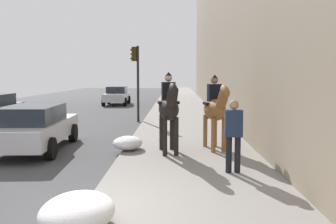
{
  "coord_description": "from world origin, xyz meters",
  "views": [
    {
      "loc": [
        -5.95,
        -1.6,
        2.4
      ],
      "look_at": [
        4.0,
        -1.41,
        1.4
      ],
      "focal_mm": 40.11,
      "sensor_mm": 36.0,
      "label": 1
    }
  ],
  "objects_px": {
    "pedestrian_greeting": "(234,131)",
    "traffic_light_near_curb": "(136,71)",
    "car_mid_lane": "(117,95)",
    "mounted_horse_far": "(215,108)",
    "mounted_horse_near": "(169,108)",
    "car_near_lane": "(35,127)"
  },
  "relations": [
    {
      "from": "mounted_horse_near",
      "to": "car_mid_lane",
      "type": "height_order",
      "value": "mounted_horse_near"
    },
    {
      "from": "car_mid_lane",
      "to": "traffic_light_near_curb",
      "type": "bearing_deg",
      "value": 13.17
    },
    {
      "from": "mounted_horse_near",
      "to": "car_mid_lane",
      "type": "bearing_deg",
      "value": -174.89
    },
    {
      "from": "car_mid_lane",
      "to": "traffic_light_near_curb",
      "type": "distance_m",
      "value": 11.33
    },
    {
      "from": "car_near_lane",
      "to": "car_mid_lane",
      "type": "relative_size",
      "value": 1.17
    },
    {
      "from": "pedestrian_greeting",
      "to": "traffic_light_near_curb",
      "type": "distance_m",
      "value": 10.82
    },
    {
      "from": "car_mid_lane",
      "to": "car_near_lane",
      "type": "bearing_deg",
      "value": -0.06
    },
    {
      "from": "pedestrian_greeting",
      "to": "traffic_light_near_curb",
      "type": "relative_size",
      "value": 0.45
    },
    {
      "from": "pedestrian_greeting",
      "to": "car_mid_lane",
      "type": "xyz_separation_m",
      "value": [
        21.05,
        6.01,
        -0.36
      ]
    },
    {
      "from": "car_mid_lane",
      "to": "mounted_horse_far",
      "type": "bearing_deg",
      "value": 16.92
    },
    {
      "from": "mounted_horse_near",
      "to": "car_near_lane",
      "type": "distance_m",
      "value": 4.39
    },
    {
      "from": "mounted_horse_far",
      "to": "car_mid_lane",
      "type": "bearing_deg",
      "value": -172.93
    },
    {
      "from": "car_mid_lane",
      "to": "traffic_light_near_curb",
      "type": "relative_size",
      "value": 1.05
    },
    {
      "from": "mounted_horse_near",
      "to": "car_near_lane",
      "type": "relative_size",
      "value": 0.5
    },
    {
      "from": "car_near_lane",
      "to": "traffic_light_near_curb",
      "type": "relative_size",
      "value": 1.22
    },
    {
      "from": "mounted_horse_far",
      "to": "traffic_light_near_curb",
      "type": "bearing_deg",
      "value": -167.8
    },
    {
      "from": "pedestrian_greeting",
      "to": "traffic_light_near_curb",
      "type": "bearing_deg",
      "value": 21.3
    },
    {
      "from": "mounted_horse_near",
      "to": "pedestrian_greeting",
      "type": "distance_m",
      "value": 2.66
    },
    {
      "from": "mounted_horse_far",
      "to": "traffic_light_near_curb",
      "type": "height_order",
      "value": "traffic_light_near_curb"
    },
    {
      "from": "mounted_horse_near",
      "to": "car_mid_lane",
      "type": "relative_size",
      "value": 0.59
    },
    {
      "from": "pedestrian_greeting",
      "to": "car_mid_lane",
      "type": "relative_size",
      "value": 0.43
    },
    {
      "from": "car_near_lane",
      "to": "car_mid_lane",
      "type": "xyz_separation_m",
      "value": [
        18.01,
        0.23,
        -0.02
      ]
    }
  ]
}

